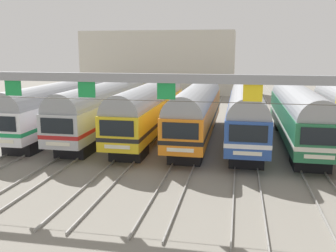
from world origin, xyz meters
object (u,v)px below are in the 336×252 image
(commuter_train_white, at_px, (62,105))
(catenary_gantry, at_px, (166,95))
(commuter_train_stainless, at_px, (105,106))
(commuter_train_orange, at_px, (197,109))
(commuter_train_yellow, at_px, (150,107))
(commuter_train_green, at_px, (298,112))
(commuter_train_blue, at_px, (246,110))

(commuter_train_white, distance_m, catenary_gantry, 18.47)
(commuter_train_stainless, distance_m, catenary_gantry, 16.04)
(commuter_train_white, height_order, commuter_train_stainless, commuter_train_stainless)
(catenary_gantry, bearing_deg, commuter_train_orange, 90.00)
(commuter_train_stainless, xyz_separation_m, commuter_train_yellow, (4.11, 0.00, 0.00))
(commuter_train_green, bearing_deg, commuter_train_blue, 180.00)
(catenary_gantry, bearing_deg, commuter_train_white, 132.38)
(commuter_train_orange, distance_m, commuter_train_blue, 4.11)
(commuter_train_white, xyz_separation_m, commuter_train_orange, (12.32, 0.00, 0.00))
(commuter_train_white, bearing_deg, commuter_train_blue, 0.02)
(commuter_train_yellow, distance_m, commuter_train_orange, 4.11)
(catenary_gantry, bearing_deg, commuter_train_stainless, 121.31)
(commuter_train_green, bearing_deg, catenary_gantry, -121.31)
(commuter_train_white, bearing_deg, commuter_train_yellow, 0.03)
(commuter_train_stainless, distance_m, commuter_train_orange, 8.21)
(commuter_train_orange, height_order, catenary_gantry, catenary_gantry)
(commuter_train_yellow, height_order, commuter_train_orange, commuter_train_yellow)
(commuter_train_white, xyz_separation_m, commuter_train_green, (20.53, 0.00, 0.00))
(commuter_train_white, bearing_deg, catenary_gantry, -47.62)
(commuter_train_orange, xyz_separation_m, commuter_train_blue, (4.11, 0.00, 0.00))
(commuter_train_white, relative_size, commuter_train_yellow, 1.00)
(commuter_train_white, height_order, commuter_train_yellow, commuter_train_yellow)
(commuter_train_yellow, xyz_separation_m, catenary_gantry, (4.11, -13.50, 2.75))
(commuter_train_stainless, relative_size, catenary_gantry, 0.60)
(commuter_train_orange, relative_size, catenary_gantry, 0.60)
(commuter_train_white, relative_size, commuter_train_green, 1.00)
(commuter_train_white, distance_m, commuter_train_yellow, 8.21)
(commuter_train_stainless, bearing_deg, catenary_gantry, -58.69)
(commuter_train_yellow, xyz_separation_m, commuter_train_orange, (4.11, -0.00, -0.00))
(commuter_train_stainless, distance_m, commuter_train_yellow, 4.11)
(commuter_train_orange, bearing_deg, commuter_train_blue, 0.06)
(commuter_train_yellow, height_order, commuter_train_green, same)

